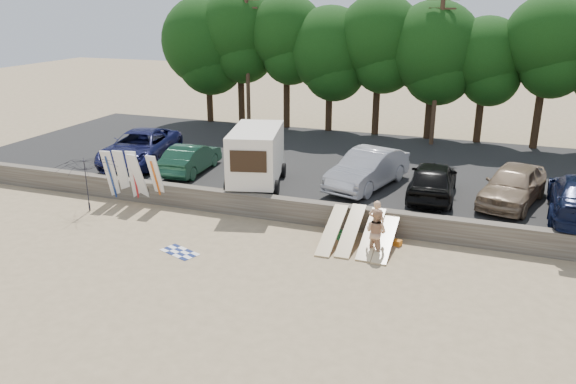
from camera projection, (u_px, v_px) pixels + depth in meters
name	position (u px, v px, depth m)	size (l,w,h in m)	color
ground	(324.00, 258.00, 20.54)	(120.00, 120.00, 0.00)	tan
seawall	(345.00, 217.00, 23.04)	(44.00, 0.50, 1.00)	#6B6356
parking_lot	(380.00, 171.00, 29.77)	(44.00, 14.50, 0.70)	#282828
treeline	(390.00, 42.00, 34.41)	(33.08, 6.20, 9.15)	#382616
utility_poles	(438.00, 64.00, 32.37)	(25.80, 0.26, 9.00)	#473321
box_trailer	(256.00, 154.00, 25.90)	(3.18, 4.60, 2.69)	white
car_0	(140.00, 147.00, 29.65)	(2.86, 6.20, 1.72)	#121440
car_1	(191.00, 158.00, 28.14)	(1.53, 4.39, 1.45)	#153C29
car_2	(368.00, 169.00, 25.85)	(1.83, 5.24, 1.73)	#ADADB2
car_3	(433.00, 180.00, 24.42)	(1.95, 4.86, 1.65)	black
car_4	(513.00, 185.00, 23.71)	(1.98, 4.93, 1.68)	#90765B
surfboard_upright_0	(111.00, 175.00, 25.91)	(0.50, 0.06, 2.60)	white
surfboard_upright_1	(123.00, 176.00, 25.84)	(0.50, 0.06, 2.60)	white
surfboard_upright_2	(135.00, 177.00, 25.61)	(0.50, 0.06, 2.60)	white
surfboard_upright_3	(139.00, 179.00, 25.44)	(0.50, 0.06, 2.60)	white
surfboard_upright_4	(157.00, 180.00, 25.23)	(0.50, 0.06, 2.60)	white
surfboard_low_0	(332.00, 230.00, 21.61)	(0.56, 3.00, 0.07)	beige
surfboard_low_1	(351.00, 230.00, 21.49)	(0.56, 3.00, 0.07)	beige
surfboard_low_2	(371.00, 234.00, 21.28)	(0.56, 3.00, 0.07)	beige
surfboard_low_3	(386.00, 238.00, 21.07)	(0.56, 3.00, 0.07)	beige
beachgoer_a	(376.00, 221.00, 21.63)	(0.62, 0.41, 1.70)	tan
beachgoer_b	(376.00, 232.00, 20.53)	(0.86, 0.67, 1.77)	tan
cooler	(341.00, 235.00, 22.12)	(0.38, 0.30, 0.32)	#23813F
gear_bag	(397.00, 243.00, 21.52)	(0.30, 0.25, 0.22)	orange
beach_towel	(180.00, 252.00, 20.97)	(1.50, 1.50, 0.00)	white
beach_umbrella	(88.00, 184.00, 24.75)	(2.70, 2.75, 2.48)	black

